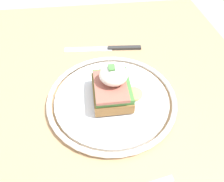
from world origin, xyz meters
name	(u,v)px	position (x,y,z in m)	size (l,w,h in m)	color
dining_table	(105,136)	(0.00, 0.00, 0.60)	(0.89, 0.72, 0.74)	tan
plate	(112,100)	(0.00, -0.02, 0.74)	(0.26, 0.26, 0.02)	silver
sandwich	(113,87)	(0.00, -0.02, 0.78)	(0.10, 0.10, 0.08)	olive
knife	(109,48)	(0.18, -0.03, 0.74)	(0.03, 0.20, 0.01)	#2D2D2D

